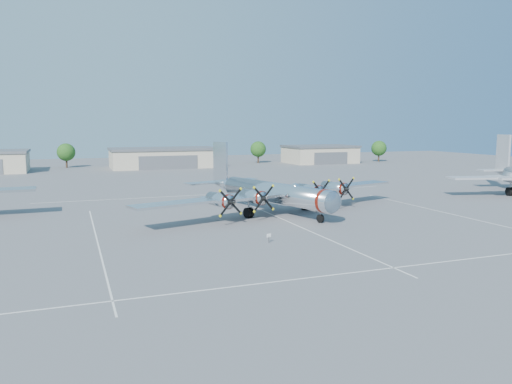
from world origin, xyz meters
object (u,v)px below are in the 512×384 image
object	(u,v)px
hangar_center	(164,158)
tree_far_east	(379,148)
main_bomber_b29	(270,212)
tree_west	(66,152)
hangar_east	(320,154)
info_placard	(269,236)
tree_east	(258,149)

from	to	relation	value
hangar_center	tree_far_east	size ratio (longest dim) A/B	4.31
main_bomber_b29	tree_west	bearing A→B (deg)	90.15
hangar_east	main_bomber_b29	bearing A→B (deg)	-122.01
hangar_east	info_placard	bearing A→B (deg)	-120.42
tree_west	main_bomber_b29	xyz separation A→B (m)	(25.53, -83.99, -4.22)
tree_east	info_placard	world-z (taller)	tree_east
tree_west	hangar_center	bearing A→B (deg)	-17.82
hangar_center	hangar_east	size ratio (longest dim) A/B	1.39
tree_west	tree_east	size ratio (longest dim) A/B	1.00
hangar_east	info_placard	world-z (taller)	hangar_east
tree_far_east	main_bomber_b29	distance (m)	100.22
tree_far_east	hangar_center	bearing A→B (deg)	178.35
hangar_east	tree_far_east	size ratio (longest dim) A/B	3.10
main_bomber_b29	info_placard	bearing A→B (deg)	-129.14
hangar_east	tree_far_east	bearing A→B (deg)	-5.61
info_placard	tree_far_east	bearing A→B (deg)	35.76
tree_west	tree_east	distance (m)	55.04
info_placard	tree_west	bearing A→B (deg)	85.72
hangar_east	tree_east	world-z (taller)	tree_east
info_placard	main_bomber_b29	bearing A→B (deg)	52.76
tree_east	tree_west	bearing A→B (deg)	177.92
tree_west	hangar_east	bearing A→B (deg)	-6.28
hangar_center	tree_far_east	xyz separation A→B (m)	(68.00, -1.96, 1.51)
tree_east	info_placard	size ratio (longest dim) A/B	7.17
hangar_center	tree_east	world-z (taller)	tree_east
tree_east	info_placard	bearing A→B (deg)	-110.22
hangar_center	info_placard	xyz separation A→B (m)	(-6.24, -92.39, -2.06)
hangar_east	info_placard	distance (m)	107.15
tree_east	main_bomber_b29	xyz separation A→B (m)	(-29.47, -81.99, -4.22)
main_bomber_b29	info_placard	world-z (taller)	main_bomber_b29
hangar_center	tree_west	bearing A→B (deg)	162.18
hangar_center	info_placard	distance (m)	92.62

